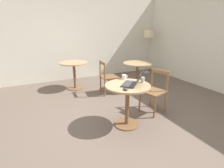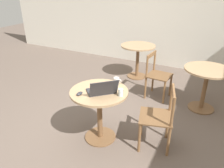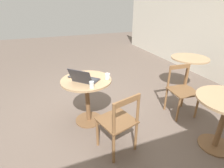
% 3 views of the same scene
% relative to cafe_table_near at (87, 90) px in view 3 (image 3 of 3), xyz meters
% --- Properties ---
extents(ground_plane, '(16.00, 16.00, 0.00)m').
position_rel_cafe_table_near_xyz_m(ground_plane, '(-0.18, 0.08, -0.57)').
color(ground_plane, '#66564C').
extents(cafe_table_near, '(0.76, 0.76, 0.75)m').
position_rel_cafe_table_near_xyz_m(cafe_table_near, '(0.00, 0.00, 0.00)').
color(cafe_table_near, brown).
rests_on(cafe_table_near, ground_plane).
extents(cafe_table_far, '(0.76, 0.76, 0.75)m').
position_rel_cafe_table_near_xyz_m(cafe_table_far, '(-0.33, 2.29, 0.00)').
color(cafe_table_far, brown).
rests_on(cafe_table_far, ground_plane).
extents(chair_near_right, '(0.51, 0.51, 0.85)m').
position_rel_cafe_table_near_xyz_m(chair_near_right, '(0.76, 0.21, -0.13)').
color(chair_near_right, brown).
rests_on(chair_near_right, ground_plane).
extents(chair_mid_left, '(0.44, 0.44, 0.85)m').
position_rel_cafe_table_near_xyz_m(chair_mid_left, '(0.34, 1.55, -0.13)').
color(chair_mid_left, brown).
rests_on(chair_mid_left, ground_plane).
extents(laptop, '(0.46, 0.46, 0.22)m').
position_rel_cafe_table_near_xyz_m(laptop, '(0.07, -0.04, 0.22)').
color(laptop, '#2D2D33').
rests_on(laptop, cafe_table_near).
extents(mouse, '(0.06, 0.10, 0.03)m').
position_rel_cafe_table_near_xyz_m(mouse, '(-0.16, -0.20, 0.19)').
color(mouse, '#2D2D33').
rests_on(mouse, cafe_table_near).
extents(mug, '(0.11, 0.08, 0.09)m').
position_rel_cafe_table_near_xyz_m(mug, '(0.10, 0.30, 0.22)').
color(mug, silver).
rests_on(mug, cafe_table_near).
extents(drinking_glass, '(0.06, 0.06, 0.09)m').
position_rel_cafe_table_near_xyz_m(drinking_glass, '(0.30, 0.00, 0.23)').
color(drinking_glass, silver).
rests_on(drinking_glass, cafe_table_near).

